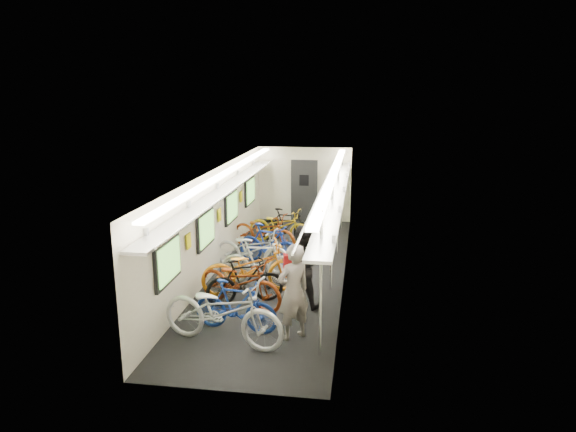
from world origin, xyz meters
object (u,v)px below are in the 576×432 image
(passenger_near, at_px, (293,292))
(passenger_mid, at_px, (301,266))
(bicycle_0, at_px, (222,311))
(backpack, at_px, (291,265))
(bicycle_1, at_px, (236,306))

(passenger_near, relative_size, passenger_mid, 1.02)
(bicycle_0, distance_m, backpack, 1.38)
(bicycle_1, relative_size, passenger_near, 0.93)
(passenger_mid, bearing_deg, bicycle_0, 64.35)
(bicycle_0, xyz_separation_m, backpack, (1.08, 0.47, 0.70))
(bicycle_1, height_order, backpack, backpack)
(bicycle_1, distance_m, backpack, 1.28)
(bicycle_0, xyz_separation_m, passenger_near, (1.13, 0.37, 0.26))
(passenger_mid, bearing_deg, passenger_near, 98.00)
(bicycle_1, bearing_deg, passenger_mid, -29.77)
(passenger_mid, bearing_deg, bicycle_1, 57.74)
(bicycle_1, height_order, passenger_mid, passenger_mid)
(backpack, bearing_deg, bicycle_1, 164.39)
(passenger_near, bearing_deg, passenger_mid, -128.99)
(bicycle_0, distance_m, passenger_near, 1.22)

